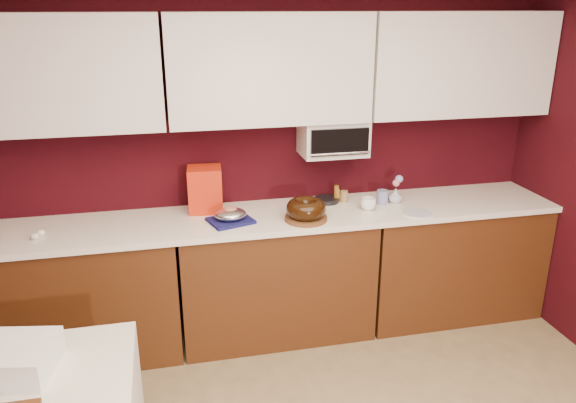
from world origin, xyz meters
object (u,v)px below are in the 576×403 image
at_px(pandoro_box, 205,189).
at_px(newspaper_stack, 9,359).
at_px(toaster_oven, 333,137).
at_px(flower_vase, 395,195).
at_px(blue_jar, 382,197).
at_px(coffee_mug, 368,203).
at_px(foil_ham_nest, 230,214).
at_px(bundt_cake, 306,209).

distance_m(pandoro_box, newspaper_stack, 1.73).
relative_size(toaster_oven, flower_vase, 3.82).
bearing_deg(blue_jar, coffee_mug, -145.84).
bearing_deg(newspaper_stack, pandoro_box, 55.79).
relative_size(foil_ham_nest, coffee_mug, 2.04).
relative_size(foil_ham_nest, pandoro_box, 0.68).
distance_m(toaster_oven, foil_ham_nest, 0.90).
bearing_deg(pandoro_box, coffee_mug, -7.23).
xyz_separation_m(toaster_oven, pandoro_box, (-0.90, 0.01, -0.32)).
xyz_separation_m(coffee_mug, newspaper_stack, (-2.06, -1.19, -0.14)).
relative_size(pandoro_box, coffee_mug, 2.99).
bearing_deg(newspaper_stack, bundt_cake, 34.42).
relative_size(blue_jar, newspaper_stack, 0.27).
bearing_deg(flower_vase, coffee_mug, -158.23).
bearing_deg(toaster_oven, pandoro_box, 179.41).
relative_size(bundt_cake, coffee_mug, 2.54).
bearing_deg(toaster_oven, flower_vase, -16.15).
distance_m(coffee_mug, flower_vase, 0.26).
distance_m(bundt_cake, pandoro_box, 0.71).
height_order(foil_ham_nest, pandoro_box, pandoro_box).
relative_size(flower_vase, newspaper_stack, 0.32).
distance_m(bundt_cake, blue_jar, 0.64).
distance_m(toaster_oven, flower_vase, 0.62).
xyz_separation_m(toaster_oven, newspaper_stack, (-1.86, -1.41, -0.56)).
height_order(toaster_oven, newspaper_stack, toaster_oven).
relative_size(bundt_cake, newspaper_stack, 0.71).
relative_size(toaster_oven, newspaper_stack, 1.22).
relative_size(blue_jar, flower_vase, 0.84).
xyz_separation_m(toaster_oven, coffee_mug, (0.20, -0.22, -0.42)).
xyz_separation_m(bundt_cake, flower_vase, (0.71, 0.19, -0.02)).
bearing_deg(flower_vase, toaster_oven, 163.85).
height_order(pandoro_box, flower_vase, pandoro_box).
bearing_deg(bundt_cake, flower_vase, 15.20).
xyz_separation_m(toaster_oven, blue_jar, (0.34, -0.13, -0.43)).
height_order(bundt_cake, pandoro_box, pandoro_box).
distance_m(foil_ham_nest, newspaper_stack, 1.61).
height_order(foil_ham_nest, flower_vase, flower_vase).
bearing_deg(coffee_mug, pandoro_box, 168.02).
xyz_separation_m(pandoro_box, coffee_mug, (1.09, -0.23, -0.10)).
height_order(foil_ham_nest, newspaper_stack, foil_ham_nest).
distance_m(pandoro_box, blue_jar, 1.25).
height_order(blue_jar, newspaper_stack, blue_jar).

